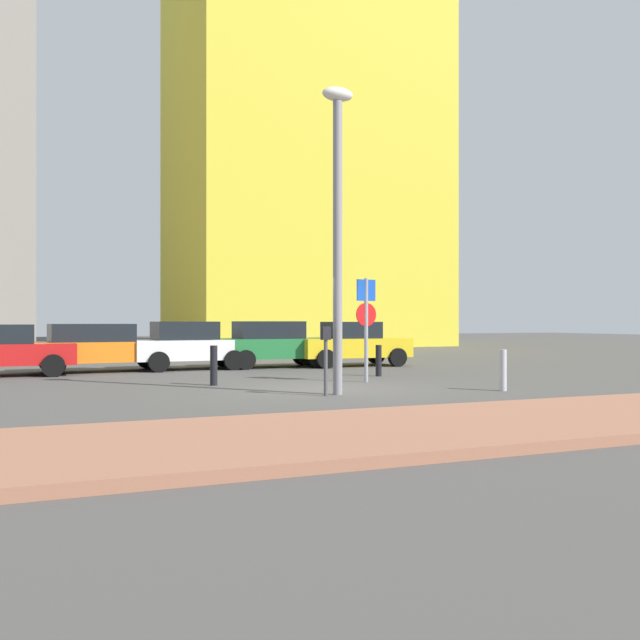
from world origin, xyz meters
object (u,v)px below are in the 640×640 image
Objects in this scene: parked_car_red at (1,350)px; parked_car_yellow at (352,344)px; parked_car_orange at (100,346)px; parked_car_green at (269,344)px; traffic_bollard_mid at (379,361)px; parked_car_white at (193,345)px; parking_meter at (326,351)px; parking_sign_post at (366,317)px; traffic_bollard_near at (214,365)px; street_lamp at (338,212)px; traffic_bollard_far at (503,370)px.

parked_car_red is 1.01× the size of parked_car_yellow.
parked_car_green is (5.50, -0.04, 0.02)m from parked_car_orange.
parked_car_red is 10.78m from traffic_bollard_mid.
parked_car_white is 0.95× the size of parked_car_green.
parking_sign_post is at bearing 48.92° from parking_meter.
parked_car_yellow is 4.08× the size of traffic_bollard_near.
parked_car_red is at bearing -167.66° from parked_car_orange.
street_lamp is (-4.35, -8.35, 3.12)m from parked_car_yellow.
traffic_bollard_mid is at bearing -71.04° from parked_car_green.
street_lamp is at bearing -65.73° from parked_car_orange.
parking_sign_post is at bearing -85.96° from parked_car_green.
traffic_bollard_near is at bearing -69.90° from parked_car_orange.
traffic_bollard_mid is (3.46, 4.18, -0.50)m from parking_meter.
parked_car_orange reaches higher than parking_meter.
parked_car_white is 10.82m from traffic_bollard_far.
parked_car_red is at bearing 146.22° from parking_sign_post.
parking_sign_post is 3.00× the size of traffic_bollard_mid.
traffic_bollard_far is at bearing -40.52° from parked_car_red.
parked_car_green reaches higher than traffic_bollard_mid.
parking_meter is (-4.68, -8.47, 0.16)m from parked_car_yellow.
parked_car_green is 6.67m from traffic_bollard_near.
parked_car_orange is 1.70× the size of parking_sign_post.
parked_car_yellow is at bearing 39.88° from traffic_bollard_near.
traffic_bollard_mid is 4.82m from traffic_bollard_far.
traffic_bollard_far is at bearing -51.00° from parked_car_orange.
traffic_bollard_near is at bearing -120.51° from parked_car_green.
parking_sign_post reaches higher than traffic_bollard_mid.
parked_car_orange is 1.05× the size of parked_car_green.
parking_sign_post is at bearing -33.78° from parked_car_red.
parked_car_white is at bearing 6.45° from parked_car_red.
parked_car_orange reaches higher than traffic_bollard_mid.
parked_car_green is at bearing 59.49° from traffic_bollard_near.
parking_sign_post is 4.07m from traffic_bollard_near.
parking_sign_post is (5.95, -6.43, 0.89)m from parked_car_orange.
parked_car_green is (2.59, -0.07, 0.02)m from parked_car_white.
parking_sign_post is (0.45, -6.39, 0.87)m from parked_car_green.
street_lamp is at bearing -127.98° from parking_sign_post.
street_lamp reaches higher than traffic_bollard_far.
parked_car_red is 7.11m from traffic_bollard_near.
parking_meter is (3.69, -9.03, 0.16)m from parked_car_orange.
parking_sign_post is 2.87× the size of traffic_bollard_far.
parked_car_yellow is 4.46× the size of traffic_bollard_mid.
street_lamp is at bearing -99.49° from parked_car_green.
street_lamp is 7.38× the size of traffic_bollard_mid.
parking_meter is at bearing -67.77° from parked_car_orange.
parked_car_yellow is 6.42m from parking_sign_post.
traffic_bollard_near is at bearing -140.12° from parked_car_yellow.
parked_car_red is 0.88× the size of parked_car_orange.
parked_car_red reaches higher than parking_meter.
traffic_bollard_far is (3.77, -0.71, -3.43)m from street_lamp.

